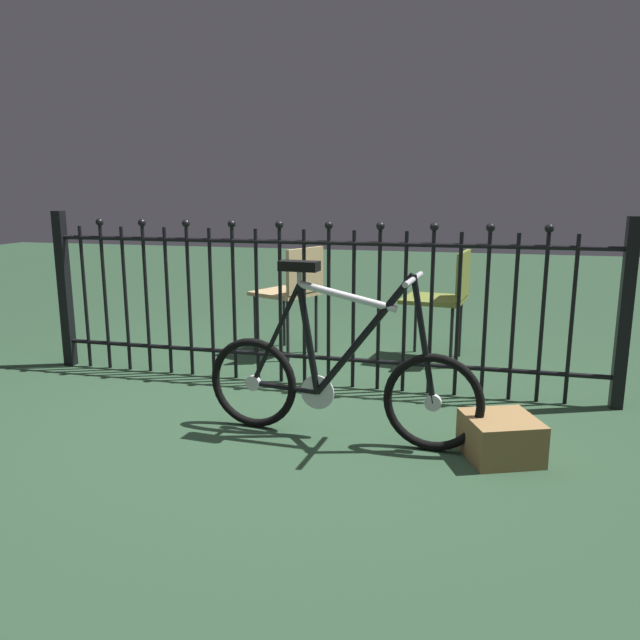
% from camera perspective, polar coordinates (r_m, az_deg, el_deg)
% --- Properties ---
extents(ground_plane, '(20.00, 20.00, 0.00)m').
position_cam_1_polar(ground_plane, '(3.40, -3.93, -9.70)').
color(ground_plane, '#27422C').
extents(iron_fence, '(3.77, 0.07, 1.12)m').
position_cam_1_polar(iron_fence, '(3.96, -1.63, 1.90)').
color(iron_fence, black).
rests_on(iron_fence, ground).
extents(bicycle, '(1.45, 0.40, 0.91)m').
position_cam_1_polar(bicycle, '(3.12, 1.72, -5.50)').
color(bicycle, black).
rests_on(bicycle, ground).
extents(chair_olive, '(0.50, 0.50, 0.83)m').
position_cam_1_polar(chair_olive, '(4.60, 11.56, 2.47)').
color(chair_olive, black).
rests_on(chair_olive, ground).
extents(chair_tan, '(0.56, 0.56, 0.84)m').
position_cam_1_polar(chair_tan, '(4.68, -2.54, 3.03)').
color(chair_tan, black).
rests_on(chair_tan, ground).
extents(display_crate, '(0.42, 0.42, 0.20)m').
position_cam_1_polar(display_crate, '(3.09, 16.50, -10.47)').
color(display_crate, olive).
rests_on(display_crate, ground).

